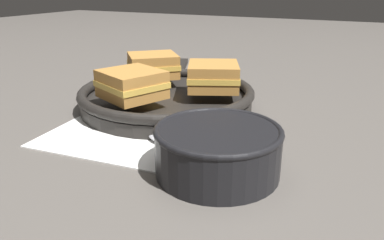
# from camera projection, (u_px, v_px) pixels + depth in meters

# --- Properties ---
(ground_plane) EXTENTS (4.00, 4.00, 0.00)m
(ground_plane) POSITION_uv_depth(u_px,v_px,m) (173.00, 132.00, 0.60)
(ground_plane) COLOR #56514C
(napkin) EXTENTS (0.28, 0.24, 0.00)m
(napkin) POSITION_uv_depth(u_px,v_px,m) (137.00, 131.00, 0.60)
(napkin) COLOR white
(napkin) RESTS_ON ground_plane
(soup_bowl) EXTENTS (0.16, 0.16, 0.06)m
(soup_bowl) POSITION_uv_depth(u_px,v_px,m) (218.00, 147.00, 0.46)
(soup_bowl) COLOR black
(soup_bowl) RESTS_ON ground_plane
(spoon) EXTENTS (0.14, 0.10, 0.01)m
(spoon) POSITION_uv_depth(u_px,v_px,m) (154.00, 133.00, 0.57)
(spoon) COLOR #B7B7BC
(spoon) RESTS_ON napkin
(skillet) EXTENTS (0.33, 0.45, 0.04)m
(skillet) POSITION_uv_depth(u_px,v_px,m) (167.00, 97.00, 0.71)
(skillet) COLOR black
(skillet) RESTS_ON ground_plane
(sandwich_near_left) EXTENTS (0.12, 0.12, 0.05)m
(sandwich_near_left) POSITION_uv_depth(u_px,v_px,m) (132.00, 84.00, 0.62)
(sandwich_near_left) COLOR #B27A38
(sandwich_near_left) RESTS_ON skillet
(sandwich_near_right) EXTENTS (0.12, 0.13, 0.05)m
(sandwich_near_right) POSITION_uv_depth(u_px,v_px,m) (213.00, 76.00, 0.68)
(sandwich_near_right) COLOR #B27A38
(sandwich_near_right) RESTS_ON skillet
(sandwich_far_left) EXTENTS (0.13, 0.13, 0.05)m
(sandwich_far_left) POSITION_uv_depth(u_px,v_px,m) (153.00, 65.00, 0.76)
(sandwich_far_left) COLOR #B27A38
(sandwich_far_left) RESTS_ON skillet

